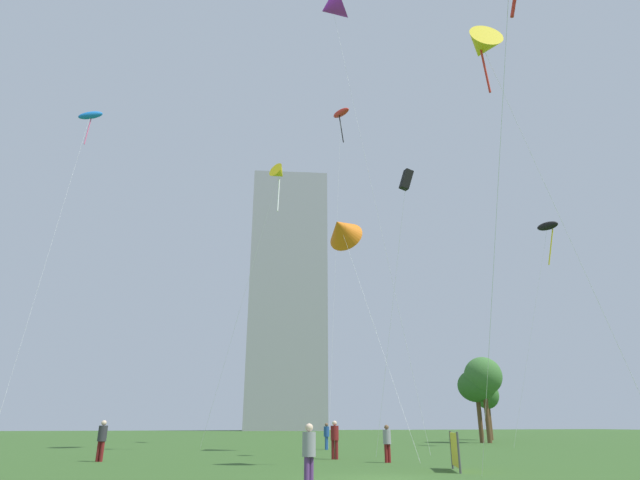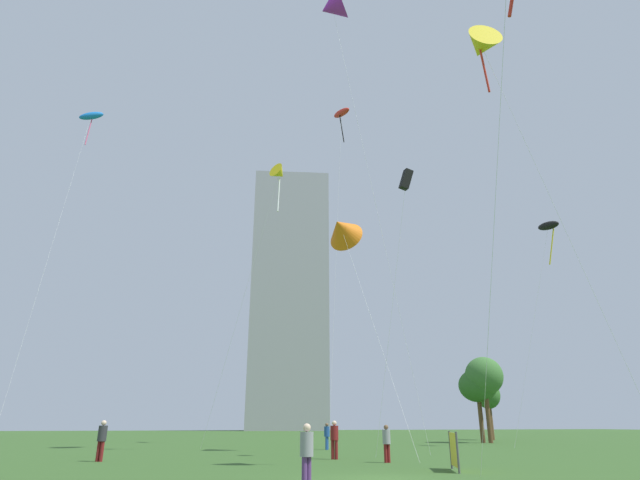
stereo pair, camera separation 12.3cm
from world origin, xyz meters
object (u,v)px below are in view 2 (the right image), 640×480
at_px(event_banner, 454,450).
at_px(kite_flying_5, 481,46).
at_px(person_standing_4, 307,451).
at_px(kite_flying_0, 406,181).
at_px(person_standing_0, 327,434).
at_px(park_tree_2, 488,396).
at_px(person_standing_3, 387,441).
at_px(person_standing_2, 102,437).
at_px(park_tree_1, 478,386).
at_px(kite_flying_4, 91,117).
at_px(park_tree_0, 484,377).
at_px(person_standing_1, 334,437).
at_px(kite_flying_3, 548,227).
at_px(kite_flying_2, 332,7).
at_px(distant_highrise_0, 289,299).
at_px(kite_flying_8, 279,174).
at_px(kite_flying_7, 342,114).
at_px(kite_flying_1, 342,229).

bearing_deg(event_banner, kite_flying_5, -34.98).
height_order(person_standing_4, kite_flying_0, kite_flying_0).
xyz_separation_m(person_standing_0, person_standing_4, (-7.07, -21.42, -0.03)).
bearing_deg(park_tree_2, person_standing_3, -130.60).
bearing_deg(person_standing_0, person_standing_2, -20.11).
xyz_separation_m(person_standing_2, kite_flying_0, (15.16, -3.13, 14.13)).
bearing_deg(park_tree_1, kite_flying_4, 176.21).
bearing_deg(kite_flying_0, park_tree_0, 49.42).
distance_m(person_standing_1, kite_flying_3, 28.22).
height_order(person_standing_1, person_standing_2, person_standing_2).
distance_m(person_standing_3, park_tree_0, 29.03).
bearing_deg(kite_flying_2, kite_flying_4, 140.66).
bearing_deg(park_tree_2, park_tree_0, -124.55).
height_order(person_standing_1, distant_highrise_0, distant_highrise_0).
height_order(person_standing_4, kite_flying_5, kite_flying_5).
relative_size(kite_flying_3, kite_flying_8, 0.91).
bearing_deg(person_standing_4, kite_flying_3, -177.15).
xyz_separation_m(kite_flying_7, park_tree_2, (20.24, 9.87, -27.08)).
relative_size(person_standing_4, kite_flying_0, 0.11).
distance_m(kite_flying_1, event_banner, 18.82).
bearing_deg(kite_flying_3, person_standing_0, 172.56).
bearing_deg(kite_flying_5, event_banner, 145.02).
distance_m(kite_flying_0, park_tree_2, 37.24).
distance_m(person_standing_3, kite_flying_8, 21.17).
bearing_deg(kite_flying_5, distant_highrise_0, 81.33).
height_order(person_standing_1, park_tree_1, park_tree_1).
distance_m(person_standing_0, kite_flying_0, 18.30).
distance_m(kite_flying_1, kite_flying_4, 30.43).
bearing_deg(park_tree_1, event_banner, -124.63).
distance_m(person_standing_3, kite_flying_0, 14.52).
relative_size(person_standing_1, kite_flying_2, 0.05).
xyz_separation_m(kite_flying_1, kite_flying_3, (19.36, 2.10, 3.11)).
relative_size(kite_flying_4, event_banner, 15.90).
distance_m(person_standing_4, event_banner, 7.85).
xyz_separation_m(kite_flying_1, distant_highrise_0, (22.06, 114.84, 22.39)).
relative_size(person_standing_4, kite_flying_7, 0.05).
bearing_deg(park_tree_1, person_standing_1, -137.54).
bearing_deg(kite_flying_3, person_standing_4, -144.14).
xyz_separation_m(kite_flying_5, park_tree_0, (16.32, 27.43, -12.83)).
bearing_deg(person_standing_1, person_standing_3, 149.35).
xyz_separation_m(kite_flying_2, park_tree_2, (24.69, 20.94, -29.45)).
bearing_deg(park_tree_2, distant_highrise_0, 91.29).
bearing_deg(kite_flying_2, kite_flying_8, 150.27).
distance_m(kite_flying_5, park_tree_1, 35.20).
relative_size(person_standing_0, distant_highrise_0, 0.02).
height_order(person_standing_4, kite_flying_4, kite_flying_4).
relative_size(person_standing_3, kite_flying_7, 0.05).
bearing_deg(kite_flying_8, park_tree_0, 25.45).
relative_size(kite_flying_2, park_tree_0, 4.54).
bearing_deg(person_standing_1, kite_flying_7, -80.51).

